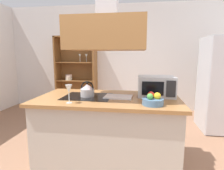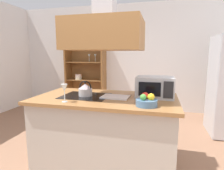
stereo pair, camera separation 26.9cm
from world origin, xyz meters
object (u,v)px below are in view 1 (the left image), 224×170
fruit_bowl (153,100)px  kettle (87,90)px  dish_cabinet (77,77)px  wine_glass_on_counter (69,90)px  microwave (156,86)px  cutting_board (118,97)px

fruit_bowl → kettle: bearing=159.9°
dish_cabinet → kettle: size_ratio=9.62×
wine_glass_on_counter → fruit_bowl: (0.91, 0.05, -0.10)m
dish_cabinet → microwave: 3.00m
cutting_board → microwave: bearing=17.5°
microwave → wine_glass_on_counter: size_ratio=2.23×
dish_cabinet → wine_glass_on_counter: dish_cabinet is taller
microwave → cutting_board: bearing=-162.5°
dish_cabinet → microwave: (1.87, -2.33, 0.19)m
cutting_board → microwave: (0.47, 0.15, 0.12)m
fruit_bowl → wine_glass_on_counter: bearing=-176.6°
kettle → dish_cabinet: bearing=111.9°
wine_glass_on_counter → fruit_bowl: wine_glass_on_counter is taller
cutting_board → kettle: bearing=-179.3°
microwave → kettle: bearing=-170.0°
cutting_board → microwave: microwave is taller
cutting_board → fruit_bowl: (0.40, -0.30, 0.04)m
kettle → wine_glass_on_counter: (-0.11, -0.35, 0.07)m
microwave → fruit_bowl: microwave is taller
dish_cabinet → kettle: 2.69m
kettle → microwave: 0.89m
dish_cabinet → kettle: (1.00, -2.49, 0.14)m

